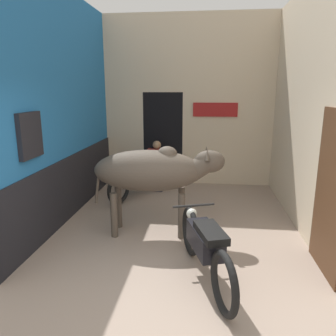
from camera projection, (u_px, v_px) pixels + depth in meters
ground_plane at (163, 299)px, 3.72m from camera, size 30.00×30.00×0.00m
wall_left_shopfront at (61, 111)px, 5.78m from camera, size 0.25×4.76×4.04m
wall_back_with_doorway at (180, 114)px, 8.18m from camera, size 4.06×0.93×4.04m
wall_right_with_door at (311, 110)px, 5.27m from camera, size 0.22×4.76×4.04m
cow at (154, 171)px, 5.22m from camera, size 2.11×0.83×1.45m
motorcycle_near at (205, 245)px, 4.01m from camera, size 0.79×1.94×0.80m
motorcycle_far at (139, 176)px, 7.24m from camera, size 0.98×1.83×0.77m
shopkeeper_seated at (157, 165)px, 7.62m from camera, size 0.44×0.33×1.16m
plastic_stool at (143, 177)px, 7.97m from camera, size 0.32×0.32×0.45m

